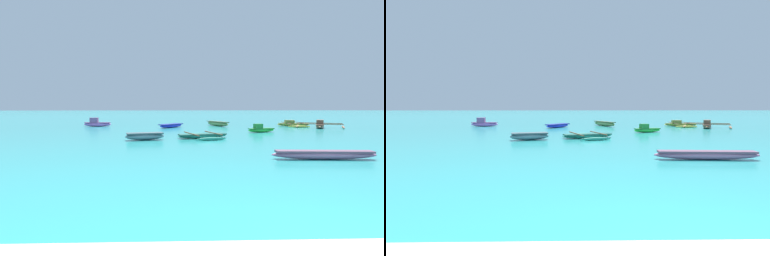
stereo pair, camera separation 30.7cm
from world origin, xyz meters
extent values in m
ellipsoid|color=#278C76|center=(-1.14, 16.06, 0.14)|extent=(3.49, 1.78, 0.28)
cube|color=#225A4D|center=(-1.14, 16.06, 0.24)|extent=(3.22, 1.67, 0.08)
cylinder|color=brown|center=(-0.41, 16.29, 0.30)|extent=(0.94, 2.82, 0.07)
cylinder|color=brown|center=(-1.87, 15.83, 0.30)|extent=(0.94, 2.82, 0.07)
ellipsoid|color=#278C76|center=(-1.58, 17.46, 0.10)|extent=(1.93, 0.77, 0.20)
ellipsoid|color=#278C76|center=(-0.70, 14.66, 0.10)|extent=(1.93, 0.77, 0.20)
ellipsoid|color=#9B6B4D|center=(10.70, 24.79, 0.18)|extent=(2.30, 3.80, 0.36)
cube|color=brown|center=(10.70, 24.79, 0.32)|extent=(2.14, 3.51, 0.08)
cube|color=brown|center=(10.49, 24.36, 0.56)|extent=(1.02, 1.24, 0.40)
cylinder|color=brown|center=(11.07, 25.58, 0.38)|extent=(3.64, 1.76, 0.07)
cylinder|color=brown|center=(10.33, 24.01, 0.38)|extent=(3.64, 1.76, 0.07)
ellipsoid|color=#9B6B4D|center=(8.90, 25.64, 0.10)|extent=(1.38, 2.64, 0.20)
ellipsoid|color=#9B6B4D|center=(12.50, 23.95, 0.10)|extent=(1.38, 2.64, 0.20)
ellipsoid|color=green|center=(3.79, 20.03, 0.16)|extent=(2.36, 1.19, 0.32)
cube|color=#277D31|center=(3.79, 20.03, 0.28)|extent=(2.18, 1.11, 0.08)
cube|color=#277D31|center=(3.51, 19.94, 0.50)|extent=(0.75, 0.60, 0.36)
ellipsoid|color=#C1C549|center=(8.96, 26.99, 0.15)|extent=(3.30, 1.06, 0.29)
cube|color=olive|center=(8.96, 26.99, 0.25)|extent=(3.04, 1.00, 0.08)
cube|color=olive|center=(8.55, 27.03, 0.45)|extent=(0.97, 0.70, 0.32)
cylinder|color=brown|center=(9.68, 26.91, 0.31)|extent=(0.54, 4.28, 0.07)
cylinder|color=brown|center=(8.23, 27.07, 0.31)|extent=(0.54, 4.28, 0.07)
ellipsoid|color=#C1C549|center=(9.19, 29.12, 0.10)|extent=(2.11, 0.43, 0.20)
ellipsoid|color=#C1C549|center=(8.72, 24.86, 0.10)|extent=(2.11, 0.43, 0.20)
ellipsoid|color=#E075D6|center=(-10.95, 26.93, 0.21)|extent=(2.70, 0.60, 0.42)
cube|color=#874D82|center=(-10.95, 26.93, 0.38)|extent=(2.49, 0.58, 0.08)
cube|color=#874D82|center=(-11.29, 26.93, 0.66)|extent=(0.76, 0.49, 0.47)
ellipsoid|color=#2935E9|center=(-3.52, 25.29, 0.18)|extent=(2.51, 2.79, 0.35)
cube|color=navy|center=(-3.52, 25.29, 0.31)|extent=(2.34, 2.59, 0.08)
ellipsoid|color=#759552|center=(1.17, 27.19, 0.24)|extent=(2.15, 3.42, 0.48)
cube|color=#4D5E3A|center=(1.17, 27.19, 0.44)|extent=(2.00, 3.15, 0.08)
ellipsoid|color=slate|center=(-4.74, 15.04, 0.22)|extent=(2.50, 1.31, 0.45)
cube|color=#46565C|center=(-4.74, 15.04, 0.41)|extent=(2.31, 1.23, 0.08)
ellipsoid|color=#BE6E97|center=(3.14, 8.23, 0.17)|extent=(4.14, 0.74, 0.34)
cube|color=#754960|center=(3.14, 8.23, 0.30)|extent=(3.81, 0.70, 0.08)
camera|label=1|loc=(-2.45, -3.28, 2.13)|focal=28.00mm
camera|label=2|loc=(-2.15, -3.29, 2.13)|focal=28.00mm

